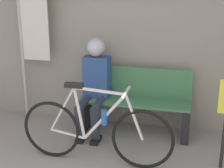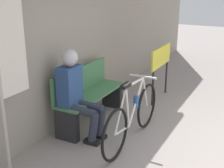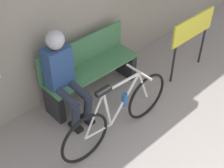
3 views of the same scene
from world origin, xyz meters
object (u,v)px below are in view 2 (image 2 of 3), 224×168
object	(u,v)px
person_seated	(75,88)
signboard	(161,60)
park_bench_near	(89,97)
bicycle	(133,116)
banner_pole	(6,50)

from	to	relation	value
person_seated	signboard	size ratio (longest dim) A/B	1.28
park_bench_near	signboard	distance (m)	1.63
bicycle	banner_pole	distance (m)	1.87
park_bench_near	signboard	bearing A→B (deg)	-24.13
park_bench_near	banner_pole	bearing A→B (deg)	177.02
person_seated	banner_pole	world-z (taller)	banner_pole
bicycle	banner_pole	bearing A→B (deg)	142.11
banner_pole	person_seated	bearing A→B (deg)	-10.74
person_seated	signboard	xyz separation A→B (m)	(1.97, -0.54, 0.01)
person_seated	signboard	distance (m)	2.04
banner_pole	signboard	size ratio (longest dim) A/B	2.28
bicycle	signboard	size ratio (longest dim) A/B	1.73
bicycle	signboard	distance (m)	1.78
park_bench_near	bicycle	world-z (taller)	bicycle
signboard	park_bench_near	bearing A→B (deg)	155.87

